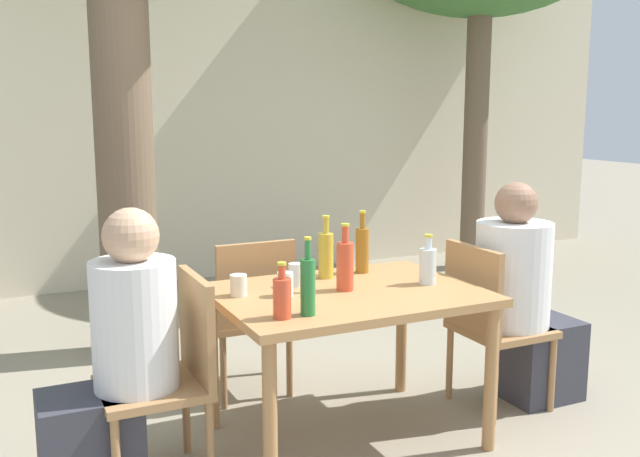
% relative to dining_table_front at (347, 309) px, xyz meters
% --- Properties ---
extents(ground_plane, '(30.00, 30.00, 0.00)m').
position_rel_dining_table_front_xyz_m(ground_plane, '(0.00, 0.00, -0.65)').
color(ground_plane, gray).
extents(cafe_building_wall, '(10.00, 0.08, 2.80)m').
position_rel_dining_table_front_xyz_m(cafe_building_wall, '(0.00, 3.52, 0.75)').
color(cafe_building_wall, beige).
rests_on(cafe_building_wall, ground_plane).
extents(dining_table_front, '(1.22, 0.90, 0.74)m').
position_rel_dining_table_front_xyz_m(dining_table_front, '(0.00, 0.00, 0.00)').
color(dining_table_front, '#B27F4C').
rests_on(dining_table_front, ground_plane).
extents(patio_chair_0, '(0.44, 0.44, 0.89)m').
position_rel_dining_table_front_xyz_m(patio_chair_0, '(-0.84, 0.00, -0.15)').
color(patio_chair_0, '#A87A4C').
rests_on(patio_chair_0, ground_plane).
extents(patio_chair_1, '(0.44, 0.44, 0.89)m').
position_rel_dining_table_front_xyz_m(patio_chair_1, '(0.84, 0.00, -0.15)').
color(patio_chair_1, '#A87A4C').
rests_on(patio_chair_1, ground_plane).
extents(patio_chair_2, '(0.44, 0.44, 0.89)m').
position_rel_dining_table_front_xyz_m(patio_chair_2, '(-0.24, 0.68, -0.15)').
color(patio_chair_2, '#A87A4C').
rests_on(patio_chair_2, ground_plane).
extents(person_seated_0, '(0.58, 0.35, 1.19)m').
position_rel_dining_table_front_xyz_m(person_seated_0, '(-1.07, -0.00, -0.11)').
color(person_seated_0, '#383842').
rests_on(person_seated_0, ground_plane).
extents(person_seated_1, '(0.60, 0.40, 1.21)m').
position_rel_dining_table_front_xyz_m(person_seated_1, '(1.07, -0.00, -0.10)').
color(person_seated_1, '#383842').
rests_on(person_seated_1, ground_plane).
extents(soda_bottle_0, '(0.08, 0.08, 0.23)m').
position_rel_dining_table_front_xyz_m(soda_bottle_0, '(-0.44, -0.27, 0.18)').
color(soda_bottle_0, '#DB4C2D').
rests_on(soda_bottle_0, dining_table_front).
extents(oil_cruet_1, '(0.08, 0.08, 0.32)m').
position_rel_dining_table_front_xyz_m(oil_cruet_1, '(0.02, 0.28, 0.21)').
color(oil_cruet_1, gold).
rests_on(oil_cruet_1, dining_table_front).
extents(soda_bottle_2, '(0.08, 0.08, 0.32)m').
position_rel_dining_table_front_xyz_m(soda_bottle_2, '(-0.01, 0.02, 0.21)').
color(soda_bottle_2, '#DB4C2D').
rests_on(soda_bottle_2, dining_table_front).
extents(amber_bottle_3, '(0.07, 0.07, 0.33)m').
position_rel_dining_table_front_xyz_m(amber_bottle_3, '(0.24, 0.30, 0.22)').
color(amber_bottle_3, '#9E661E').
rests_on(amber_bottle_3, dining_table_front).
extents(green_bottle_4, '(0.06, 0.06, 0.33)m').
position_rel_dining_table_front_xyz_m(green_bottle_4, '(-0.33, -0.28, 0.22)').
color(green_bottle_4, '#287A38').
rests_on(green_bottle_4, dining_table_front).
extents(water_bottle_5, '(0.08, 0.08, 0.25)m').
position_rel_dining_table_front_xyz_m(water_bottle_5, '(0.41, -0.05, 0.18)').
color(water_bottle_5, silver).
rests_on(water_bottle_5, dining_table_front).
extents(drinking_glass_0, '(0.07, 0.07, 0.11)m').
position_rel_dining_table_front_xyz_m(drinking_glass_0, '(-0.19, 0.18, 0.15)').
color(drinking_glass_0, white).
rests_on(drinking_glass_0, dining_table_front).
extents(drinking_glass_1, '(0.08, 0.08, 0.10)m').
position_rel_dining_table_front_xyz_m(drinking_glass_1, '(-0.49, 0.13, 0.14)').
color(drinking_glass_1, silver).
rests_on(drinking_glass_1, dining_table_front).
extents(drinking_glass_2, '(0.07, 0.07, 0.11)m').
position_rel_dining_table_front_xyz_m(drinking_glass_2, '(-0.30, 0.04, 0.14)').
color(drinking_glass_2, white).
rests_on(drinking_glass_2, dining_table_front).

